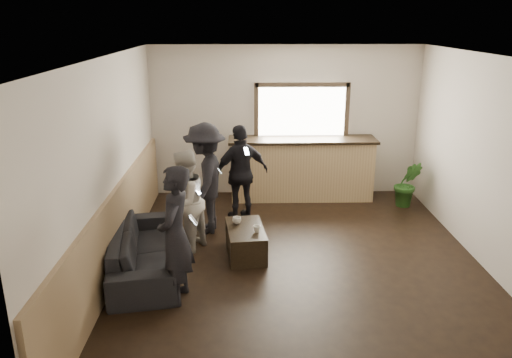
{
  "coord_description": "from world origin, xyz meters",
  "views": [
    {
      "loc": [
        -0.75,
        -6.2,
        3.26
      ],
      "look_at": [
        -0.6,
        0.4,
        1.11
      ],
      "focal_mm": 35.0,
      "sensor_mm": 36.0,
      "label": 1
    }
  ],
  "objects_px": {
    "coffee_table": "(246,241)",
    "person_b": "(185,202)",
    "person_a": "(175,236)",
    "person_c": "(205,179)",
    "cup_a": "(237,220)",
    "cup_b": "(257,229)",
    "person_d": "(241,173)",
    "potted_plant": "(408,184)",
    "sofa": "(143,250)",
    "bar_counter": "(302,165)"
  },
  "relations": [
    {
      "from": "coffee_table",
      "to": "person_b",
      "type": "xyz_separation_m",
      "value": [
        -0.87,
        0.15,
        0.55
      ]
    },
    {
      "from": "person_a",
      "to": "person_c",
      "type": "relative_size",
      "value": 0.96
    },
    {
      "from": "cup_a",
      "to": "cup_b",
      "type": "distance_m",
      "value": 0.41
    },
    {
      "from": "person_d",
      "to": "cup_b",
      "type": "bearing_deg",
      "value": 75.34
    },
    {
      "from": "coffee_table",
      "to": "person_a",
      "type": "height_order",
      "value": "person_a"
    },
    {
      "from": "potted_plant",
      "to": "person_c",
      "type": "relative_size",
      "value": 0.49
    },
    {
      "from": "sofa",
      "to": "person_b",
      "type": "xyz_separation_m",
      "value": [
        0.51,
        0.6,
        0.45
      ]
    },
    {
      "from": "cup_b",
      "to": "bar_counter",
      "type": "bearing_deg",
      "value": 70.38
    },
    {
      "from": "person_a",
      "to": "sofa",
      "type": "bearing_deg",
      "value": -136.69
    },
    {
      "from": "cup_a",
      "to": "cup_b",
      "type": "relative_size",
      "value": 1.27
    },
    {
      "from": "cup_a",
      "to": "potted_plant",
      "type": "bearing_deg",
      "value": 29.29
    },
    {
      "from": "bar_counter",
      "to": "potted_plant",
      "type": "height_order",
      "value": "bar_counter"
    },
    {
      "from": "potted_plant",
      "to": "bar_counter",
      "type": "bearing_deg",
      "value": 164.4
    },
    {
      "from": "person_b",
      "to": "sofa",
      "type": "bearing_deg",
      "value": -14.64
    },
    {
      "from": "bar_counter",
      "to": "coffee_table",
      "type": "relative_size",
      "value": 2.94
    },
    {
      "from": "cup_a",
      "to": "potted_plant",
      "type": "xyz_separation_m",
      "value": [
        3.03,
        1.7,
        -0.03
      ]
    },
    {
      "from": "person_b",
      "to": "person_d",
      "type": "xyz_separation_m",
      "value": [
        0.8,
        1.17,
        0.06
      ]
    },
    {
      "from": "potted_plant",
      "to": "person_a",
      "type": "xyz_separation_m",
      "value": [
        -3.72,
        -3.06,
        0.42
      ]
    },
    {
      "from": "person_a",
      "to": "person_d",
      "type": "height_order",
      "value": "person_a"
    },
    {
      "from": "bar_counter",
      "to": "coffee_table",
      "type": "bearing_deg",
      "value": -113.91
    },
    {
      "from": "cup_a",
      "to": "cup_b",
      "type": "bearing_deg",
      "value": -47.3
    },
    {
      "from": "person_a",
      "to": "person_c",
      "type": "bearing_deg",
      "value": -178.74
    },
    {
      "from": "cup_b",
      "to": "person_c",
      "type": "height_order",
      "value": "person_c"
    },
    {
      "from": "bar_counter",
      "to": "person_c",
      "type": "distance_m",
      "value": 2.28
    },
    {
      "from": "potted_plant",
      "to": "person_c",
      "type": "bearing_deg",
      "value": -163.93
    },
    {
      "from": "person_b",
      "to": "cup_b",
      "type": "bearing_deg",
      "value": 99.57
    },
    {
      "from": "person_d",
      "to": "person_c",
      "type": "bearing_deg",
      "value": 17.18
    },
    {
      "from": "bar_counter",
      "to": "cup_a",
      "type": "bearing_deg",
      "value": -118.02
    },
    {
      "from": "coffee_table",
      "to": "potted_plant",
      "type": "distance_m",
      "value": 3.45
    },
    {
      "from": "cup_a",
      "to": "bar_counter",
      "type": "bearing_deg",
      "value": 61.98
    },
    {
      "from": "person_c",
      "to": "person_d",
      "type": "relative_size",
      "value": 1.08
    },
    {
      "from": "cup_b",
      "to": "person_d",
      "type": "distance_m",
      "value": 1.52
    },
    {
      "from": "sofa",
      "to": "potted_plant",
      "type": "relative_size",
      "value": 2.44
    },
    {
      "from": "coffee_table",
      "to": "cup_a",
      "type": "distance_m",
      "value": 0.33
    },
    {
      "from": "bar_counter",
      "to": "person_c",
      "type": "height_order",
      "value": "bar_counter"
    },
    {
      "from": "sofa",
      "to": "potted_plant",
      "type": "distance_m",
      "value": 4.86
    },
    {
      "from": "coffee_table",
      "to": "person_d",
      "type": "distance_m",
      "value": 1.45
    },
    {
      "from": "person_c",
      "to": "bar_counter",
      "type": "bearing_deg",
      "value": 137.88
    },
    {
      "from": "person_a",
      "to": "person_d",
      "type": "bearing_deg",
      "value": 170.18
    },
    {
      "from": "cup_a",
      "to": "person_c",
      "type": "xyz_separation_m",
      "value": [
        -0.49,
        0.68,
        0.42
      ]
    },
    {
      "from": "bar_counter",
      "to": "cup_a",
      "type": "distance_m",
      "value": 2.52
    },
    {
      "from": "cup_a",
      "to": "person_d",
      "type": "xyz_separation_m",
      "value": [
        0.06,
        1.16,
        0.35
      ]
    },
    {
      "from": "person_b",
      "to": "cup_a",
      "type": "bearing_deg",
      "value": 116.46
    },
    {
      "from": "person_c",
      "to": "coffee_table",
      "type": "bearing_deg",
      "value": 41.55
    },
    {
      "from": "sofa",
      "to": "person_a",
      "type": "bearing_deg",
      "value": -152.92
    },
    {
      "from": "sofa",
      "to": "potted_plant",
      "type": "bearing_deg",
      "value": -70.96
    },
    {
      "from": "sofa",
      "to": "person_d",
      "type": "bearing_deg",
      "value": -45.87
    },
    {
      "from": "bar_counter",
      "to": "person_b",
      "type": "bearing_deg",
      "value": -130.75
    },
    {
      "from": "cup_a",
      "to": "person_d",
      "type": "relative_size",
      "value": 0.08
    },
    {
      "from": "potted_plant",
      "to": "person_b",
      "type": "distance_m",
      "value": 4.15
    }
  ]
}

